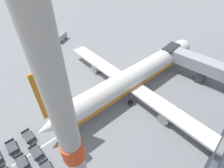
# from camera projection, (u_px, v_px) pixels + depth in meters

# --- Properties ---
(ground_plane) EXTENTS (500.00, 500.00, 0.00)m
(ground_plane) POSITION_uv_depth(u_px,v_px,m) (97.00, 68.00, 45.14)
(ground_plane) COLOR gray
(jet_bridge) EXTENTS (21.09, 5.33, 5.80)m
(jet_bridge) POSITION_uv_depth(u_px,v_px,m) (216.00, 73.00, 37.99)
(jet_bridge) COLOR #A8AAB2
(jet_bridge) RESTS_ON ground_plane
(airplane) EXTENTS (38.66, 42.05, 13.75)m
(airplane) POSITION_uv_depth(u_px,v_px,m) (131.00, 78.00, 36.94)
(airplane) COLOR white
(airplane) RESTS_ON ground_plane
(service_van) EXTENTS (3.92, 5.19, 2.20)m
(service_van) POSITION_uv_depth(u_px,v_px,m) (60.00, 37.00, 56.10)
(service_van) COLOR gray
(service_van) RESTS_ON ground_plane
(baggage_dolly_row_mid_a_col_a) EXTENTS (3.30, 1.81, 0.92)m
(baggage_dolly_row_mid_a_col_a) POSITION_uv_depth(u_px,v_px,m) (12.00, 147.00, 28.06)
(baggage_dolly_row_mid_a_col_a) COLOR #424449
(baggage_dolly_row_mid_a_col_a) RESTS_ON ground_plane
(baggage_dolly_row_mid_a_col_b) EXTENTS (3.29, 1.77, 0.92)m
(baggage_dolly_row_mid_a_col_b) POSITION_uv_depth(u_px,v_px,m) (22.00, 162.00, 26.22)
(baggage_dolly_row_mid_a_col_b) COLOR #424449
(baggage_dolly_row_mid_a_col_b) RESTS_ON ground_plane
(baggage_dolly_row_mid_b_col_a) EXTENTS (3.26, 1.66, 0.92)m
(baggage_dolly_row_mid_b_col_a) POSITION_uv_depth(u_px,v_px,m) (28.00, 136.00, 29.56)
(baggage_dolly_row_mid_b_col_a) COLOR #424449
(baggage_dolly_row_mid_b_col_a) RESTS_ON ground_plane
(baggage_dolly_row_mid_b_col_b) EXTENTS (3.28, 1.71, 0.92)m
(baggage_dolly_row_mid_b_col_b) POSITION_uv_depth(u_px,v_px,m) (36.00, 152.00, 27.44)
(baggage_dolly_row_mid_b_col_b) COLOR #424449
(baggage_dolly_row_mid_b_col_b) RESTS_ON ground_plane
(stand_guidance_stripe) EXTENTS (3.68, 33.54, 0.01)m
(stand_guidance_stripe) POSITION_uv_depth(u_px,v_px,m) (100.00, 109.00, 34.66)
(stand_guidance_stripe) COLOR white
(stand_guidance_stripe) RESTS_ON ground_plane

